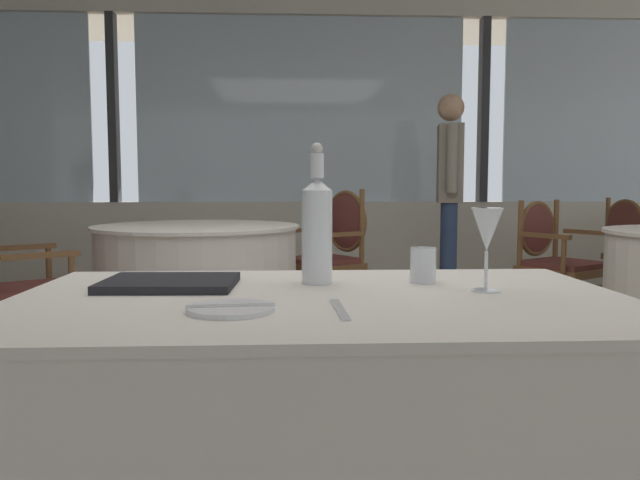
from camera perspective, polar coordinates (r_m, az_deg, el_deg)
The scene contains 16 objects.
ground_plane at distance 2.55m, azimuth -0.18°, elevation -18.20°, with size 15.05×15.05×0.00m, color #756047.
window_wall_far at distance 6.14m, azimuth -1.77°, elevation 6.47°, with size 11.58×0.14×2.92m.
foreground_table at distance 1.47m, azimuth 0.10°, elevation -20.00°, with size 1.36×0.83×0.76m.
side_plate at distance 1.20m, azimuth -8.30°, elevation -6.34°, with size 0.17×0.17×0.01m, color white.
butter_knife at distance 1.20m, azimuth -8.31°, elevation -6.10°, with size 0.17×0.02×0.00m, color silver.
dinner_fork at distance 1.20m, azimuth 1.85°, elevation -6.46°, with size 0.19×0.02×0.00m, color silver.
water_bottle at distance 1.51m, azimuth -0.28°, elevation 1.20°, with size 0.08×0.08×0.35m.
wine_glass at distance 1.44m, azimuth 15.28°, elevation 0.75°, with size 0.07×0.07×0.19m.
water_tumbler at distance 1.56m, azimuth 9.57°, elevation -2.31°, with size 0.06×0.06×0.09m, color white.
menu_book at distance 1.51m, azimuth -13.78°, elevation -3.89°, with size 0.31×0.23×0.02m, color black.
dining_chair_0_0 at distance 4.43m, azimuth 20.89°, elevation -1.27°, with size 0.65×0.63×0.91m.
background_table_2 at distance 3.93m, azimuth -11.32°, elevation -4.20°, with size 1.27×1.27×0.76m.
dining_chair_2_0 at distance 3.59m, azimuth -27.04°, elevation -2.73°, with size 0.64×0.65×0.97m.
dining_chair_2_1 at distance 4.45m, azimuth 1.19°, elevation -0.59°, with size 0.64×0.65×0.99m.
dining_chair_3_0 at distance 5.59m, azimuth 27.39°, elevation -0.40°, with size 0.56×0.61×0.91m.
diner_person_1 at distance 5.32m, azimuth 11.96°, elevation 5.09°, with size 0.26×0.52×1.77m.
Camera 1 is at (-0.10, -2.34, 1.00)m, focal length 34.38 mm.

